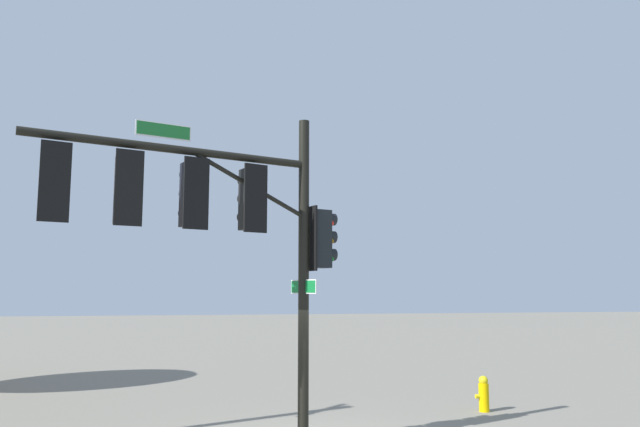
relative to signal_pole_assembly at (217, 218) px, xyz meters
The scene contains 2 objects.
signal_pole_assembly is the anchor object (origin of this frame).
fire_hydrant 8.05m from the signal_pole_assembly, 152.93° to the right, with size 0.33×0.24×0.83m.
Camera 1 is at (1.74, 11.14, 2.87)m, focal length 33.96 mm.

